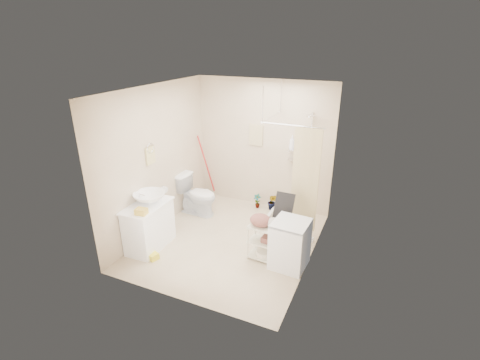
% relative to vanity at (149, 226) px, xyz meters
% --- Properties ---
extents(floor, '(3.20, 3.20, 0.00)m').
position_rel_vanity_xyz_m(floor, '(1.16, 0.69, -0.39)').
color(floor, beige).
rests_on(floor, ground).
extents(ceiling, '(2.80, 3.20, 0.04)m').
position_rel_vanity_xyz_m(ceiling, '(1.16, 0.69, 2.21)').
color(ceiling, silver).
rests_on(ceiling, ground).
extents(wall_back, '(2.80, 0.04, 2.60)m').
position_rel_vanity_xyz_m(wall_back, '(1.16, 2.29, 0.91)').
color(wall_back, beige).
rests_on(wall_back, ground).
extents(wall_front, '(2.80, 0.04, 2.60)m').
position_rel_vanity_xyz_m(wall_front, '(1.16, -0.91, 0.91)').
color(wall_front, beige).
rests_on(wall_front, ground).
extents(wall_left, '(0.04, 3.20, 2.60)m').
position_rel_vanity_xyz_m(wall_left, '(-0.24, 0.69, 0.91)').
color(wall_left, beige).
rests_on(wall_left, ground).
extents(wall_right, '(0.04, 3.20, 2.60)m').
position_rel_vanity_xyz_m(wall_right, '(2.56, 0.69, 0.91)').
color(wall_right, beige).
rests_on(wall_right, ground).
extents(vanity, '(0.52, 0.90, 0.78)m').
position_rel_vanity_xyz_m(vanity, '(0.00, 0.00, 0.00)').
color(vanity, white).
rests_on(vanity, ground).
extents(sink, '(0.66, 0.66, 0.18)m').
position_rel_vanity_xyz_m(sink, '(-0.00, 0.09, 0.48)').
color(sink, white).
rests_on(sink, vanity).
extents(counter_basket, '(0.19, 0.16, 0.10)m').
position_rel_vanity_xyz_m(counter_basket, '(0.13, -0.29, 0.44)').
color(counter_basket, gold).
rests_on(counter_basket, vanity).
extents(floor_basket, '(0.32, 0.29, 0.15)m').
position_rel_vanity_xyz_m(floor_basket, '(0.24, -0.29, -0.32)').
color(floor_basket, yellow).
rests_on(floor_basket, ground).
extents(toilet, '(0.82, 0.49, 0.81)m').
position_rel_vanity_xyz_m(toilet, '(0.12, 1.38, 0.01)').
color(toilet, white).
rests_on(toilet, ground).
extents(mop, '(0.14, 0.14, 1.40)m').
position_rel_vanity_xyz_m(mop, '(-0.13, 2.18, 0.31)').
color(mop, red).
rests_on(mop, ground).
extents(potted_plant_a, '(0.18, 0.14, 0.31)m').
position_rel_vanity_xyz_m(potted_plant_a, '(1.14, 2.07, -0.24)').
color(potted_plant_a, brown).
rests_on(potted_plant_a, ground).
extents(potted_plant_b, '(0.21, 0.18, 0.35)m').
position_rel_vanity_xyz_m(potted_plant_b, '(1.45, 2.12, -0.22)').
color(potted_plant_b, brown).
rests_on(potted_plant_b, ground).
extents(hanging_towel, '(0.28, 0.03, 0.42)m').
position_rel_vanity_xyz_m(hanging_towel, '(1.01, 2.27, 1.11)').
color(hanging_towel, '#CEC18B').
rests_on(hanging_towel, wall_back).
extents(towel_ring, '(0.04, 0.22, 0.34)m').
position_rel_vanity_xyz_m(towel_ring, '(-0.22, 0.49, 1.08)').
color(towel_ring, '#DACC81').
rests_on(towel_ring, wall_left).
extents(tp_holder, '(0.08, 0.12, 0.14)m').
position_rel_vanity_xyz_m(tp_holder, '(-0.20, 0.74, 0.33)').
color(tp_holder, white).
rests_on(tp_holder, wall_left).
extents(shower, '(1.10, 1.10, 2.10)m').
position_rel_vanity_xyz_m(shower, '(2.01, 1.74, 0.66)').
color(shower, silver).
rests_on(shower, ground).
extents(shampoo_bottle_a, '(0.13, 0.13, 0.27)m').
position_rel_vanity_xyz_m(shampoo_bottle_a, '(1.77, 2.21, 1.06)').
color(shampoo_bottle_a, white).
rests_on(shampoo_bottle_a, shower).
extents(shampoo_bottle_b, '(0.11, 0.11, 0.18)m').
position_rel_vanity_xyz_m(shampoo_bottle_b, '(1.91, 2.23, 1.02)').
color(shampoo_bottle_b, '#4964AD').
rests_on(shampoo_bottle_b, shower).
extents(washing_machine, '(0.55, 0.57, 0.76)m').
position_rel_vanity_xyz_m(washing_machine, '(2.30, 0.44, -0.01)').
color(washing_machine, white).
rests_on(washing_machine, ground).
extents(laundry_rack, '(0.53, 0.34, 0.71)m').
position_rel_vanity_xyz_m(laundry_rack, '(1.90, 0.44, -0.04)').
color(laundry_rack, beige).
rests_on(laundry_rack, ground).
extents(ironing_board, '(0.31, 0.17, 1.06)m').
position_rel_vanity_xyz_m(ironing_board, '(2.05, 0.73, 0.14)').
color(ironing_board, black).
rests_on(ironing_board, ground).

